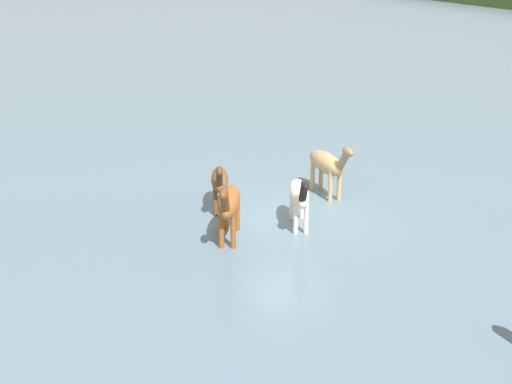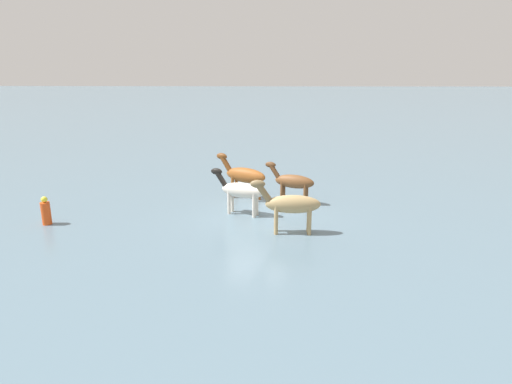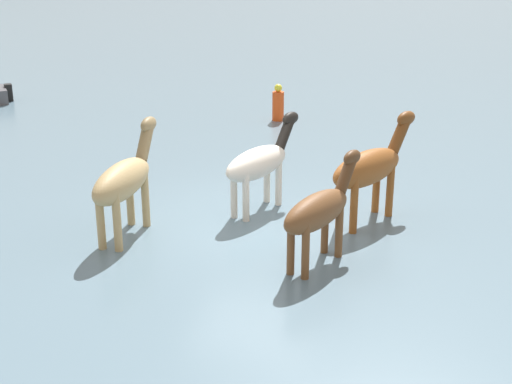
% 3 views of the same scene
% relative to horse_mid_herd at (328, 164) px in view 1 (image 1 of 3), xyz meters
% --- Properties ---
extents(ground_plane, '(205.48, 205.48, 0.00)m').
position_rel_horse_mid_herd_xyz_m(ground_plane, '(1.30, -2.18, -1.12)').
color(ground_plane, slate).
extents(horse_mid_herd, '(2.61, 0.64, 2.04)m').
position_rel_horse_mid_herd_xyz_m(horse_mid_herd, '(0.00, 0.00, 0.00)').
color(horse_mid_herd, tan).
rests_on(horse_mid_herd, ground_plane).
extents(horse_pinto_flank, '(2.38, 1.26, 1.88)m').
position_rel_horse_mid_herd_xyz_m(horse_pinto_flank, '(1.94, -2.11, -0.08)').
color(horse_pinto_flank, silver).
rests_on(horse_pinto_flank, ground_plane).
extents(horse_rear_stallion, '(2.29, 1.21, 1.81)m').
position_rel_horse_mid_herd_xyz_m(horse_rear_stallion, '(-0.30, -3.75, -0.12)').
color(horse_rear_stallion, brown).
rests_on(horse_rear_stallion, ground_plane).
extents(horse_lead, '(2.50, 1.62, 2.05)m').
position_rel_horse_mid_herd_xyz_m(horse_lead, '(1.92, -4.36, 0.00)').
color(horse_lead, brown).
rests_on(horse_lead, ground_plane).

